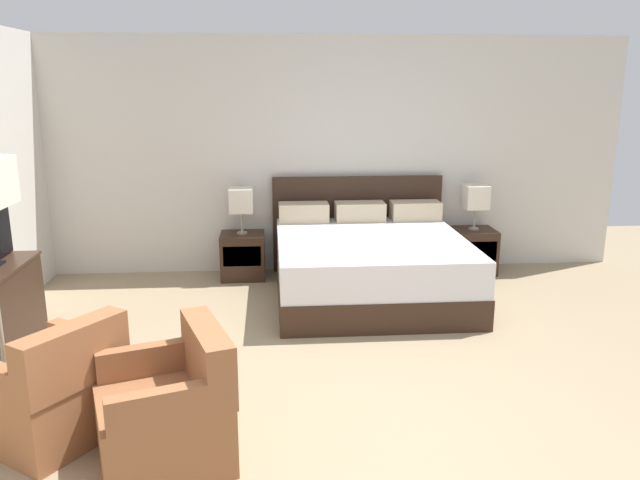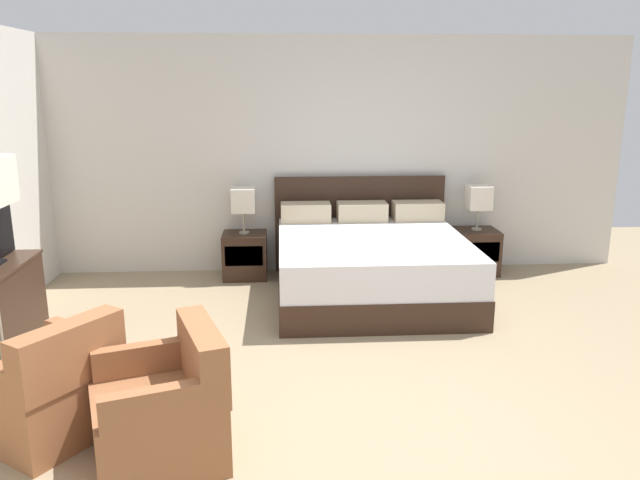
# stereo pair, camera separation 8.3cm
# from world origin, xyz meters

# --- Properties ---
(ground_plane) EXTENTS (10.91, 10.91, 0.00)m
(ground_plane) POSITION_xyz_m (0.00, 0.00, 0.00)
(ground_plane) COLOR #998466
(wall_back) EXTENTS (6.94, 0.06, 2.58)m
(wall_back) POSITION_xyz_m (0.00, 3.67, 1.29)
(wall_back) COLOR beige
(wall_back) RESTS_ON ground
(bed) EXTENTS (1.89, 1.97, 1.07)m
(bed) POSITION_xyz_m (0.49, 2.66, 0.33)
(bed) COLOR #332116
(bed) RESTS_ON ground
(nightstand_left) EXTENTS (0.47, 0.42, 0.49)m
(nightstand_left) POSITION_xyz_m (-0.79, 3.37, 0.25)
(nightstand_left) COLOR #332116
(nightstand_left) RESTS_ON ground
(nightstand_right) EXTENTS (0.47, 0.42, 0.49)m
(nightstand_right) POSITION_xyz_m (1.77, 3.37, 0.25)
(nightstand_right) COLOR #332116
(nightstand_right) RESTS_ON ground
(table_lamp_left) EXTENTS (0.25, 0.25, 0.50)m
(table_lamp_left) POSITION_xyz_m (-0.79, 3.37, 0.85)
(table_lamp_left) COLOR gray
(table_lamp_left) RESTS_ON nightstand_left
(table_lamp_right) EXTENTS (0.25, 0.25, 0.50)m
(table_lamp_right) POSITION_xyz_m (1.77, 3.37, 0.85)
(table_lamp_right) COLOR gray
(table_lamp_right) RESTS_ON nightstand_right
(armchair_by_window) EXTENTS (0.96, 0.95, 0.76)m
(armchair_by_window) POSITION_xyz_m (-1.78, 0.26, 0.28)
(armchair_by_window) COLOR #935B38
(armchair_by_window) RESTS_ON ground
(armchair_companion) EXTENTS (0.87, 0.86, 0.76)m
(armchair_companion) POSITION_xyz_m (-1.06, -0.02, 0.28)
(armchair_companion) COLOR #935B38
(armchair_companion) RESTS_ON ground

